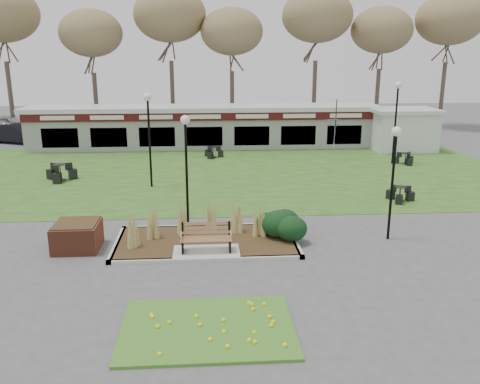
{
  "coord_description": "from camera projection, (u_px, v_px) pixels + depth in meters",
  "views": [
    {
      "loc": [
        0.03,
        -15.64,
        6.54
      ],
      "look_at": [
        1.25,
        2.0,
        1.64
      ],
      "focal_mm": 38.0,
      "sensor_mm": 36.0,
      "label": 1
    }
  ],
  "objects": [
    {
      "name": "food_pavilion",
      "position": [
        205.0,
        126.0,
        35.58
      ],
      "size": [
        24.6,
        3.4,
        2.9
      ],
      "color": "gray",
      "rests_on": "ground"
    },
    {
      "name": "lamp_post_far_right",
      "position": [
        397.0,
        105.0,
        29.69
      ],
      "size": [
        0.4,
        0.4,
        4.86
      ],
      "color": "black",
      "rests_on": "ground"
    },
    {
      "name": "lawn",
      "position": [
        205.0,
        173.0,
        28.32
      ],
      "size": [
        34.0,
        16.0,
        0.02
      ],
      "primitive_type": "cube",
      "color": "#2B5A1C",
      "rests_on": "ground"
    },
    {
      "name": "lamp_post_mid_right",
      "position": [
        186.0,
        146.0,
        19.15
      ],
      "size": [
        0.35,
        0.35,
        4.26
      ],
      "color": "black",
      "rests_on": "ground"
    },
    {
      "name": "brick_planter",
      "position": [
        77.0,
        236.0,
        17.33
      ],
      "size": [
        1.5,
        1.5,
        0.95
      ],
      "color": "brown",
      "rests_on": "ground"
    },
    {
      "name": "park_bench",
      "position": [
        206.0,
        237.0,
        16.87
      ],
      "size": [
        1.7,
        0.66,
        0.93
      ],
      "color": "#8B603E",
      "rests_on": "ground"
    },
    {
      "name": "planting_bed",
      "position": [
        242.0,
        231.0,
        18.07
      ],
      "size": [
        6.75,
        3.4,
        1.27
      ],
      "color": "#372016",
      "rests_on": "ground"
    },
    {
      "name": "ground",
      "position": [
        207.0,
        256.0,
        16.78
      ],
      "size": [
        100.0,
        100.0,
        0.0
      ],
      "primitive_type": "plane",
      "color": "#515154",
      "rests_on": "ground"
    },
    {
      "name": "bistro_set_b",
      "position": [
        213.0,
        154.0,
        32.36
      ],
      "size": [
        1.21,
        1.26,
        0.68
      ],
      "color": "black",
      "rests_on": "ground"
    },
    {
      "name": "car_silver",
      "position": [
        10.0,
        125.0,
        41.47
      ],
      "size": [
        4.94,
        3.18,
        1.57
      ],
      "primitive_type": "imported",
      "rotation": [
        0.0,
        0.0,
        1.26
      ],
      "color": "#B6B7BC",
      "rests_on": "ground"
    },
    {
      "name": "car_black",
      "position": [
        18.0,
        133.0,
        37.34
      ],
      "size": [
        4.69,
        3.23,
        1.46
      ],
      "primitive_type": "imported",
      "rotation": [
        0.0,
        0.0,
        1.15
      ],
      "color": "black",
      "rests_on": "ground"
    },
    {
      "name": "bistro_set_a",
      "position": [
        61.0,
        175.0,
        26.55
      ],
      "size": [
        1.63,
        1.41,
        0.86
      ],
      "color": "black",
      "rests_on": "ground"
    },
    {
      "name": "flower_bed",
      "position": [
        208.0,
        327.0,
        12.34
      ],
      "size": [
        4.2,
        3.0,
        0.16
      ],
      "color": "#357220",
      "rests_on": "ground"
    },
    {
      "name": "bistro_set_d",
      "position": [
        405.0,
        160.0,
        30.48
      ],
      "size": [
        1.25,
        1.14,
        0.67
      ],
      "color": "black",
      "rests_on": "ground"
    },
    {
      "name": "bistro_set_c",
      "position": [
        400.0,
        196.0,
        22.88
      ],
      "size": [
        1.16,
        1.26,
        0.67
      ],
      "color": "black",
      "rests_on": "ground"
    },
    {
      "name": "tree_backdrop",
      "position": [
        203.0,
        28.0,
        41.47
      ],
      "size": [
        47.24,
        5.24,
        10.36
      ],
      "color": "#47382B",
      "rests_on": "ground"
    },
    {
      "name": "patio_umbrella",
      "position": [
        335.0,
        133.0,
        31.14
      ],
      "size": [
        2.75,
        2.78,
        2.66
      ],
      "color": "black",
      "rests_on": "ground"
    },
    {
      "name": "lamp_post_mid_left",
      "position": [
        149.0,
        119.0,
        24.52
      ],
      "size": [
        0.38,
        0.38,
        4.64
      ],
      "color": "black",
      "rests_on": "ground"
    },
    {
      "name": "service_hut",
      "position": [
        403.0,
        129.0,
        34.6
      ],
      "size": [
        4.4,
        3.4,
        2.83
      ],
      "color": "silver",
      "rests_on": "ground"
    },
    {
      "name": "lamp_post_near_right",
      "position": [
        394.0,
        158.0,
        17.56
      ],
      "size": [
        0.34,
        0.34,
        4.08
      ],
      "color": "black",
      "rests_on": "ground"
    }
  ]
}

